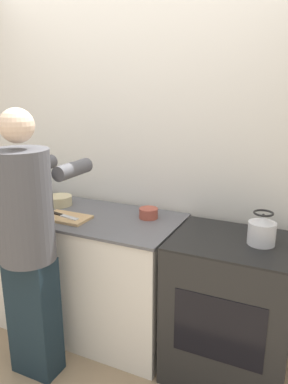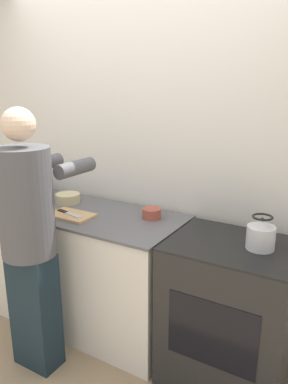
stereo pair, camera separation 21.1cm
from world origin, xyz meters
TOP-DOWN VIEW (x-y plane):
  - ground_plane at (0.00, 0.00)m, footprint 12.00×12.00m
  - wall_back at (0.00, 0.70)m, footprint 8.00×0.05m
  - counter at (-0.38, 0.32)m, footprint 1.56×0.66m
  - oven at (0.78, 0.29)m, footprint 0.72×0.59m
  - person at (-0.32, -0.20)m, footprint 0.37×0.61m
  - cutting_board at (-0.33, 0.19)m, footprint 0.32×0.20m
  - knife at (-0.35, 0.18)m, footprint 0.24×0.08m
  - kettle at (0.93, 0.30)m, footprint 0.16×0.16m
  - bowl_prep at (-0.56, 0.41)m, footprint 0.19×0.19m
  - bowl_mixing at (0.16, 0.44)m, footprint 0.13×0.13m
  - canister_jar at (-0.74, 0.31)m, footprint 0.13×0.13m
  - book_stack at (-1.00, 0.45)m, footprint 0.24×0.29m

SIDE VIEW (x-z plane):
  - ground_plane at x=0.00m, z-range 0.00..0.00m
  - counter at x=-0.38m, z-range 0.00..0.91m
  - oven at x=0.78m, z-range 0.00..0.91m
  - person at x=-0.32m, z-range 0.07..1.74m
  - cutting_board at x=-0.33m, z-range 0.91..0.92m
  - knife at x=-0.35m, z-range 0.92..0.93m
  - bowl_mixing at x=0.16m, z-range 0.91..0.98m
  - bowl_prep at x=-0.56m, z-range 0.91..0.98m
  - book_stack at x=-1.00m, z-range 0.90..1.01m
  - canister_jar at x=-0.74m, z-range 0.91..1.06m
  - kettle at x=0.93m, z-range 0.90..1.09m
  - wall_back at x=0.00m, z-range 0.00..2.60m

